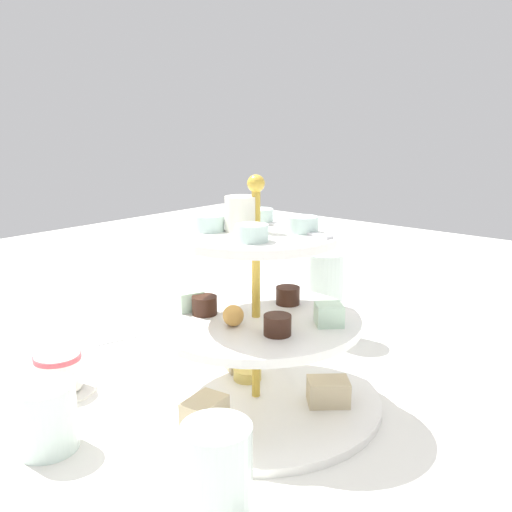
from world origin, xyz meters
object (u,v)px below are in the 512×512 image
(water_glass_tall_right, at_px, (323,296))
(teacup_with_saucer, at_px, (59,374))
(water_glass_short_left, at_px, (45,417))
(tiered_serving_stand, at_px, (256,337))
(water_glass_mid_back, at_px, (217,477))
(butter_knife_right, at_px, (148,332))

(water_glass_tall_right, relative_size, teacup_with_saucer, 1.53)
(water_glass_tall_right, bearing_deg, water_glass_short_left, 84.41)
(tiered_serving_stand, height_order, water_glass_mid_back, tiered_serving_stand)
(tiered_serving_stand, relative_size, water_glass_short_left, 4.18)
(water_glass_tall_right, height_order, water_glass_short_left, water_glass_tall_right)
(water_glass_tall_right, bearing_deg, tiered_serving_stand, 104.31)
(water_glass_short_left, bearing_deg, butter_knife_right, -57.30)
(tiered_serving_stand, xyz_separation_m, water_glass_mid_back, (-0.11, 0.18, -0.04))
(water_glass_tall_right, xyz_separation_m, water_glass_mid_back, (-0.17, 0.42, -0.02))
(butter_knife_right, height_order, water_glass_mid_back, water_glass_mid_back)
(water_glass_tall_right, bearing_deg, butter_knife_right, 37.22)
(tiered_serving_stand, distance_m, water_glass_mid_back, 0.22)
(water_glass_short_left, bearing_deg, tiered_serving_stand, -115.54)
(tiered_serving_stand, distance_m, water_glass_tall_right, 0.24)
(teacup_with_saucer, bearing_deg, water_glass_tall_right, -112.11)
(tiered_serving_stand, relative_size, butter_knife_right, 1.77)
(water_glass_tall_right, distance_m, teacup_with_saucer, 0.40)
(butter_knife_right, bearing_deg, water_glass_tall_right, 143.02)
(teacup_with_saucer, bearing_deg, butter_knife_right, -70.17)
(water_glass_short_left, relative_size, teacup_with_saucer, 0.80)
(water_glass_short_left, height_order, teacup_with_saucer, water_glass_short_left)
(water_glass_tall_right, distance_m, water_glass_mid_back, 0.45)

